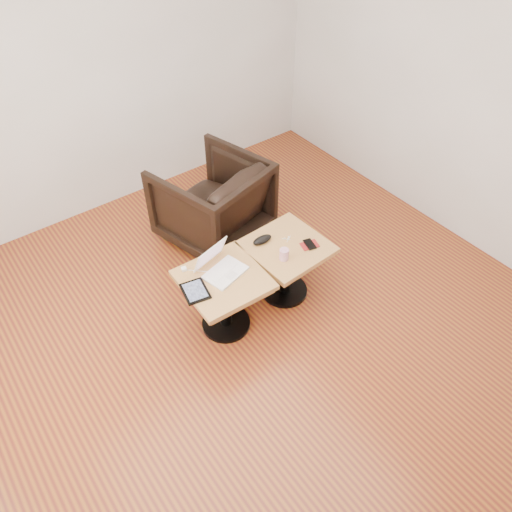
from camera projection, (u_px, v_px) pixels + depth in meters
room_shell at (253, 196)px, 2.86m from camera, size 4.52×4.52×2.71m
side_table_left at (224, 291)px, 3.63m from camera, size 0.60×0.60×0.52m
side_table_right at (286, 258)px, 3.88m from camera, size 0.60×0.60×0.52m
laptop at (220, 267)px, 3.56m from camera, size 0.35×0.34×0.20m
tablet at (195, 291)px, 3.44m from camera, size 0.21×0.24×0.02m
charging_adapter at (184, 269)px, 3.59m from camera, size 0.04×0.04×0.02m
glasses_case at (262, 240)px, 3.80m from camera, size 0.17×0.08×0.05m
striped_cup at (284, 254)px, 3.65m from camera, size 0.09×0.09×0.09m
earbuds_tangle at (287, 238)px, 3.84m from camera, size 0.07×0.05×0.01m
phone_on_sleeve at (310, 245)px, 3.78m from camera, size 0.15×0.13×0.02m
armchair at (212, 202)px, 4.40m from camera, size 1.01×1.03×0.77m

